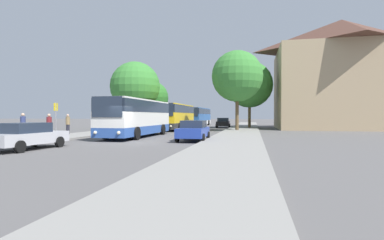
{
  "coord_description": "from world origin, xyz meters",
  "views": [
    {
      "loc": [
        8.39,
        -19.13,
        1.82
      ],
      "look_at": [
        1.3,
        15.17,
        1.33
      ],
      "focal_mm": 28.0,
      "sensor_mm": 36.0,
      "label": 1
    }
  ],
  "objects": [
    {
      "name": "bus_rear",
      "position": [
        -1.64,
        35.29,
        1.74
      ],
      "size": [
        3.0,
        12.2,
        3.24
      ],
      "rotation": [
        0.0,
        0.0,
        -0.02
      ],
      "color": "silver",
      "rests_on": "ground_plane"
    },
    {
      "name": "sidewalk_right",
      "position": [
        7.0,
        0.0,
        0.07
      ],
      "size": [
        4.0,
        120.0,
        0.15
      ],
      "primitive_type": "cube",
      "color": "gray",
      "rests_on": "ground_plane"
    },
    {
      "name": "pedestrian_waiting_far",
      "position": [
        -6.33,
        0.23,
        1.08
      ],
      "size": [
        0.36,
        0.36,
        1.83
      ],
      "rotation": [
        0.0,
        0.0,
        1.68
      ],
      "color": "#23232D",
      "rests_on": "sidewalk_left"
    },
    {
      "name": "tree_left_far",
      "position": [
        -7.43,
        19.2,
        5.81
      ],
      "size": [
        6.73,
        6.73,
        9.03
      ],
      "color": "brown",
      "rests_on": "sidewalk_left"
    },
    {
      "name": "tree_left_near",
      "position": [
        -7.55,
        26.54,
        4.75
      ],
      "size": [
        5.14,
        5.14,
        7.18
      ],
      "color": "brown",
      "rests_on": "sidewalk_left"
    },
    {
      "name": "bus_stop_sign",
      "position": [
        -6.5,
        1.21,
        1.82
      ],
      "size": [
        0.08,
        0.45,
        2.7
      ],
      "color": "gray",
      "rests_on": "sidewalk_left"
    },
    {
      "name": "parked_car_right_far",
      "position": [
        3.82,
        26.43,
        0.78
      ],
      "size": [
        2.23,
        4.05,
        1.51
      ],
      "rotation": [
        0.0,
        0.0,
        3.19
      ],
      "color": "black",
      "rests_on": "ground_plane"
    },
    {
      "name": "pedestrian_waiting_near",
      "position": [
        -8.25,
        5.29,
        1.08
      ],
      "size": [
        0.36,
        0.36,
        1.83
      ],
      "rotation": [
        0.0,
        0.0,
        4.75
      ],
      "color": "#23232D",
      "rests_on": "sidewalk_left"
    },
    {
      "name": "bus_middle",
      "position": [
        -1.54,
        18.55,
        1.76
      ],
      "size": [
        2.93,
        11.75,
        3.28
      ],
      "rotation": [
        0.0,
        0.0,
        0.01
      ],
      "color": "#2D2D2D",
      "rests_on": "ground_plane"
    },
    {
      "name": "parked_car_left_curb",
      "position": [
        -3.61,
        -5.15,
        0.76
      ],
      "size": [
        2.19,
        4.64,
        1.45
      ],
      "rotation": [
        0.0,
        0.0,
        -0.06
      ],
      "color": "#B7B7BC",
      "rests_on": "ground_plane"
    },
    {
      "name": "sidewalk_left",
      "position": [
        -7.0,
        0.0,
        0.07
      ],
      "size": [
        4.0,
        120.0,
        0.15
      ],
      "primitive_type": "cube",
      "color": "gray",
      "rests_on": "ground_plane"
    },
    {
      "name": "tree_right_mid",
      "position": [
        7.79,
        24.5,
        6.29
      ],
      "size": [
        6.6,
        6.6,
        9.44
      ],
      "color": "brown",
      "rests_on": "sidewalk_right"
    },
    {
      "name": "ground_plane",
      "position": [
        0.0,
        0.0,
        0.0
      ],
      "size": [
        300.0,
        300.0,
        0.0
      ],
      "primitive_type": "plane",
      "color": "#565454",
      "rests_on": "ground"
    },
    {
      "name": "bus_front",
      "position": [
        -1.49,
        5.27,
        1.71
      ],
      "size": [
        2.83,
        11.07,
        3.19
      ],
      "rotation": [
        0.0,
        0.0,
        -0.0
      ],
      "color": "#2D519E",
      "rests_on": "ground_plane"
    },
    {
      "name": "building_right_background",
      "position": [
        20.3,
        25.81,
        7.59
      ],
      "size": [
        17.21,
        13.71,
        15.17
      ],
      "color": "tan",
      "rests_on": "ground_plane"
    },
    {
      "name": "pedestrian_walking_back",
      "position": [
        -8.08,
        -0.32,
        1.1
      ],
      "size": [
        0.36,
        0.36,
        1.87
      ],
      "rotation": [
        0.0,
        0.0,
        0.26
      ],
      "color": "#23232D",
      "rests_on": "sidewalk_left"
    },
    {
      "name": "tree_right_near",
      "position": [
        6.46,
        16.56,
        6.49
      ],
      "size": [
        6.03,
        6.03,
        9.37
      ],
      "color": "brown",
      "rests_on": "sidewalk_right"
    },
    {
      "name": "parked_car_right_near",
      "position": [
        4.11,
        2.11,
        0.77
      ],
      "size": [
        2.07,
        4.3,
        1.48
      ],
      "rotation": [
        0.0,
        0.0,
        3.16
      ],
      "color": "#233D9E",
      "rests_on": "ground_plane"
    }
  ]
}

